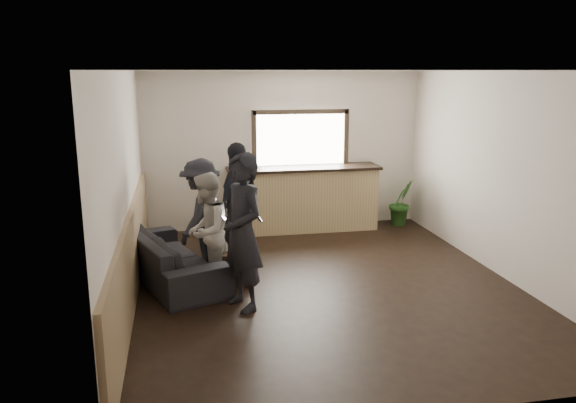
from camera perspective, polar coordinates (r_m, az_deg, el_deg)
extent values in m
cube|color=black|center=(7.62, 3.76, -8.40)|extent=(5.00, 6.00, 0.01)
cube|color=silver|center=(7.09, 4.10, 13.14)|extent=(5.00, 6.00, 0.01)
cube|color=silver|center=(10.12, -0.46, 5.20)|extent=(5.00, 0.01, 2.80)
cube|color=silver|center=(4.49, 13.83, -5.36)|extent=(5.00, 0.01, 2.80)
cube|color=silver|center=(7.02, -16.21, 1.15)|extent=(0.01, 6.00, 2.80)
cube|color=silver|center=(8.23, 21.01, 2.49)|extent=(0.01, 6.00, 2.80)
cube|color=#9C7D58|center=(7.24, -15.54, -5.44)|extent=(0.06, 5.90, 1.10)
cube|color=tan|center=(10.02, 1.57, 0.18)|extent=(2.60, 0.60, 1.10)
cube|color=black|center=(9.91, 1.60, 3.42)|extent=(2.70, 0.68, 0.05)
cube|color=white|center=(10.11, 1.26, 6.34)|extent=(1.60, 0.06, 0.90)
cube|color=#3F3326|center=(10.04, 1.32, 9.10)|extent=(1.72, 0.08, 0.08)
cube|color=#3F3326|center=(9.94, -3.46, 6.20)|extent=(0.08, 0.08, 1.06)
cube|color=#3F3326|center=(10.29, 5.90, 6.39)|extent=(0.08, 0.08, 1.06)
imported|color=black|center=(7.85, -11.86, -5.52)|extent=(1.59, 2.37, 0.65)
cube|color=black|center=(7.91, -5.95, -5.92)|extent=(0.63, 1.04, 0.44)
imported|color=silver|center=(7.95, -6.76, -3.78)|extent=(0.18, 0.18, 0.10)
imported|color=silver|center=(7.71, -5.28, -4.30)|extent=(0.11, 0.11, 0.09)
imported|color=#2D6623|center=(10.57, 11.44, -0.08)|extent=(0.58, 0.52, 0.85)
imported|color=black|center=(6.63, -4.64, -3.15)|extent=(0.69, 0.81, 1.88)
cube|color=black|center=(6.70, -3.04, -1.63)|extent=(0.11, 0.10, 0.12)
cube|color=white|center=(6.69, -3.03, -1.61)|extent=(0.10, 0.09, 0.11)
imported|color=#B4ACA2|center=(7.36, -8.26, -3.01)|extent=(0.81, 0.91, 1.53)
cube|color=black|center=(7.24, -6.67, -1.44)|extent=(0.11, 0.10, 0.12)
cube|color=white|center=(7.23, -6.67, -1.42)|extent=(0.09, 0.09, 0.11)
imported|color=black|center=(8.06, -8.80, -1.34)|extent=(1.00, 1.19, 1.60)
cube|color=black|center=(7.92, -7.41, 0.18)|extent=(0.11, 0.11, 0.12)
cube|color=white|center=(7.91, -7.41, 0.19)|extent=(0.10, 0.09, 0.11)
imported|color=black|center=(8.49, -4.99, 0.09)|extent=(0.95, 1.10, 1.77)
cube|color=black|center=(8.31, -3.72, 2.76)|extent=(0.12, 0.11, 0.12)
cube|color=white|center=(8.30, -3.71, 2.78)|extent=(0.10, 0.10, 0.11)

